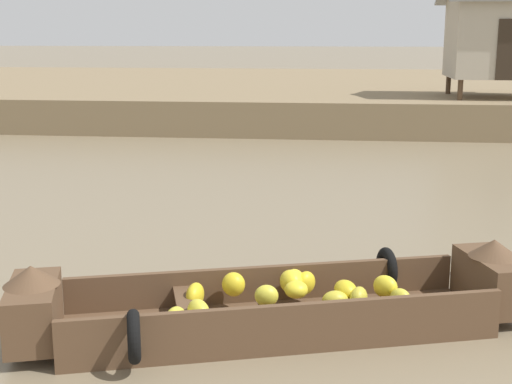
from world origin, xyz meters
TOP-DOWN VIEW (x-y plane):
  - ground_plane at (0.00, 10.00)m, footprint 300.00×300.00m
  - riverbank_strip at (0.00, 29.55)m, footprint 160.00×20.00m
  - banana_boat at (-0.83, 5.66)m, footprint 5.55×2.77m
  - stilt_house_left at (4.91, 22.11)m, footprint 3.82×3.25m

SIDE VIEW (x-z plane):
  - ground_plane at x=0.00m, z-range 0.00..0.00m
  - banana_boat at x=-0.83m, z-range -0.15..0.74m
  - riverbank_strip at x=0.00m, z-range 0.00..1.10m
  - stilt_house_left at x=4.91m, z-range 1.17..4.89m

